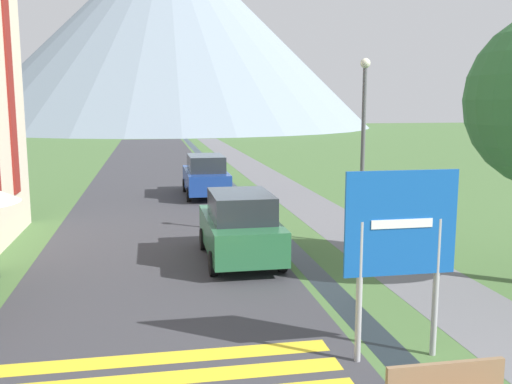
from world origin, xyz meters
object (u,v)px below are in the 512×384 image
Objects in this scene: parked_car_near at (240,226)px; streetlamp at (363,136)px; road_sign at (400,239)px; parked_car_far at (206,176)px.

streetlamp is (3.72, 1.07, 2.23)m from parked_car_near.
parked_car_far is at bearing 95.07° from road_sign.
parked_car_far is at bearing 89.41° from parked_car_near.
parked_car_near and parked_car_far have the same top height.
parked_car_near is at bearing -90.59° from parked_car_far.
road_sign is 0.58× the size of streetlamp.
streetlamp is at bearing -68.97° from parked_car_far.
streetlamp is at bearing 73.59° from road_sign.
streetlamp is (3.61, -9.38, 2.23)m from parked_car_far.
parked_car_near is at bearing 104.39° from road_sign.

